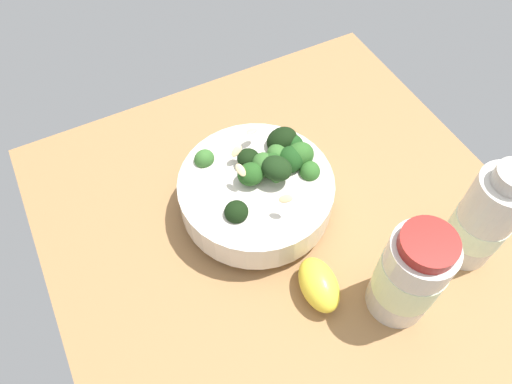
{
  "coord_description": "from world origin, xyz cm",
  "views": [
    {
      "loc": [
        19.16,
        27.78,
        56.34
      ],
      "look_at": [
        2.5,
        -4.73,
        4.0
      ],
      "focal_mm": 33.8,
      "sensor_mm": 36.0,
      "label": 1
    }
  ],
  "objects_px": {
    "bowl_of_broccoli": "(259,187)",
    "lemon_wedge": "(319,285)",
    "bottle_tall": "(410,275)",
    "bottle_short": "(484,219)"
  },
  "relations": [
    {
      "from": "bowl_of_broccoli",
      "to": "lemon_wedge",
      "type": "height_order",
      "value": "bowl_of_broccoli"
    },
    {
      "from": "bottle_tall",
      "to": "bottle_short",
      "type": "distance_m",
      "value": 0.12
    },
    {
      "from": "bottle_tall",
      "to": "bottle_short",
      "type": "xyz_separation_m",
      "value": [
        -0.12,
        -0.02,
        0.0
      ]
    },
    {
      "from": "bottle_tall",
      "to": "bottle_short",
      "type": "height_order",
      "value": "bottle_short"
    },
    {
      "from": "lemon_wedge",
      "to": "bowl_of_broccoli",
      "type": "bearing_deg",
      "value": -87.98
    },
    {
      "from": "bowl_of_broccoli",
      "to": "bottle_tall",
      "type": "height_order",
      "value": "bottle_tall"
    },
    {
      "from": "bowl_of_broccoli",
      "to": "bottle_short",
      "type": "height_order",
      "value": "bottle_short"
    },
    {
      "from": "lemon_wedge",
      "to": "bottle_short",
      "type": "xyz_separation_m",
      "value": [
        -0.2,
        0.03,
        0.05
      ]
    },
    {
      "from": "bowl_of_broccoli",
      "to": "bottle_short",
      "type": "xyz_separation_m",
      "value": [
        -0.21,
        0.18,
        0.03
      ]
    },
    {
      "from": "bottle_short",
      "to": "bowl_of_broccoli",
      "type": "bearing_deg",
      "value": -41.25
    }
  ]
}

